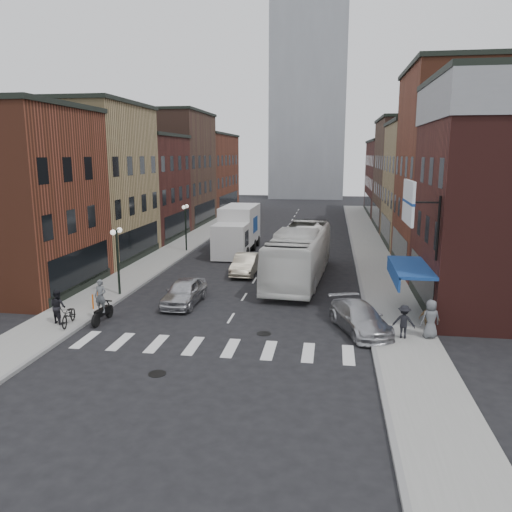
{
  "coord_description": "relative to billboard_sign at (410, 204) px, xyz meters",
  "views": [
    {
      "loc": [
        5.01,
        -23.25,
        8.36
      ],
      "look_at": [
        0.77,
        4.62,
        2.6
      ],
      "focal_mm": 35.0,
      "sensor_mm": 36.0,
      "label": 1
    }
  ],
  "objects": [
    {
      "name": "billboard_sign",
      "position": [
        0.0,
        0.0,
        0.0
      ],
      "size": [
        1.52,
        3.0,
        3.7
      ],
      "color": "black",
      "rests_on": "ground"
    },
    {
      "name": "awning_blue",
      "position": [
        0.34,
        2.0,
        -3.5
      ],
      "size": [
        1.8,
        5.0,
        0.78
      ],
      "color": "navy",
      "rests_on": "ground"
    },
    {
      "name": "bldg_right_far_b",
      "position": [
        6.41,
        48.5,
        -0.98
      ],
      "size": [
        10.3,
        16.2,
        10.3
      ],
      "color": "#431B18",
      "rests_on": "ground"
    },
    {
      "name": "bldg_left_near",
      "position": [
        -23.58,
        4.0,
        -0.48
      ],
      "size": [
        10.3,
        9.2,
        11.3
      ],
      "color": "#612C1B",
      "rests_on": "ground"
    },
    {
      "name": "crosswalk_stripes",
      "position": [
        -8.59,
        -3.5,
        -6.13
      ],
      "size": [
        12.0,
        2.2,
        0.01
      ],
      "primitive_type": "cube",
      "color": "silver",
      "rests_on": "ground"
    },
    {
      "name": "sidewalk_left",
      "position": [
        -17.09,
        21.5,
        -6.06
      ],
      "size": [
        3.0,
        74.0,
        0.15
      ],
      "primitive_type": "cube",
      "color": "gray",
      "rests_on": "ground"
    },
    {
      "name": "sedan_left_near",
      "position": [
        -11.67,
        2.5,
        -5.4
      ],
      "size": [
        1.9,
        4.39,
        1.47
      ],
      "primitive_type": "imported",
      "rotation": [
        0.0,
        0.0,
        -0.04
      ],
      "color": "#B9BABF",
      "rests_on": "ground"
    },
    {
      "name": "streetlamp_near",
      "position": [
        -15.99,
        3.5,
        -3.22
      ],
      "size": [
        0.32,
        1.22,
        4.11
      ],
      "color": "black",
      "rests_on": "ground"
    },
    {
      "name": "ground",
      "position": [
        -8.59,
        -0.5,
        -6.13
      ],
      "size": [
        160.0,
        160.0,
        0.0
      ],
      "primitive_type": "plane",
      "color": "black",
      "rests_on": "ground"
    },
    {
      "name": "bldg_left_mid_a",
      "position": [
        -23.58,
        13.5,
        0.02
      ],
      "size": [
        10.3,
        10.2,
        12.3
      ],
      "color": "#9E8557",
      "rests_on": "ground"
    },
    {
      "name": "curb_right",
      "position": [
        -1.59,
        21.5,
        -6.13
      ],
      "size": [
        0.2,
        74.0,
        0.16
      ],
      "primitive_type": "cube",
      "color": "gray",
      "rests_on": "ground"
    },
    {
      "name": "box_truck",
      "position": [
        -11.55,
        18.02,
        -4.2
      ],
      "size": [
        2.85,
        9.02,
        3.92
      ],
      "rotation": [
        0.0,
        0.0,
        -0.01
      ],
      "color": "silver",
      "rests_on": "ground"
    },
    {
      "name": "curb_car",
      "position": [
        -2.09,
        -0.5,
        -5.46
      ],
      "size": [
        3.35,
        4.99,
        1.34
      ],
      "primitive_type": "imported",
      "rotation": [
        0.0,
        0.0,
        0.35
      ],
      "color": "#B0B1B5",
      "rests_on": "ground"
    },
    {
      "name": "streetlamp_far",
      "position": [
        -15.99,
        17.5,
        -3.22
      ],
      "size": [
        0.32,
        1.22,
        4.11
      ],
      "color": "black",
      "rests_on": "ground"
    },
    {
      "name": "bldg_left_mid_b",
      "position": [
        -23.58,
        23.5,
        -0.98
      ],
      "size": [
        10.3,
        10.2,
        10.3
      ],
      "color": "#431B18",
      "rests_on": "ground"
    },
    {
      "name": "sedan_left_far",
      "position": [
        -9.48,
        10.23,
        -5.41
      ],
      "size": [
        1.62,
        4.43,
        1.45
      ],
      "primitive_type": "imported",
      "rotation": [
        0.0,
        0.0,
        -0.02
      ],
      "color": "beige",
      "rests_on": "ground"
    },
    {
      "name": "ped_left_solo",
      "position": [
        -16.78,
        -1.92,
        -5.14
      ],
      "size": [
        0.95,
        0.78,
        1.69
      ],
      "primitive_type": "imported",
      "rotation": [
        0.0,
        0.0,
        2.71
      ],
      "color": "black",
      "rests_on": "sidewalk_left"
    },
    {
      "name": "sidewalk_right",
      "position": [
        -0.09,
        21.5,
        -6.06
      ],
      "size": [
        3.0,
        74.0,
        0.15
      ],
      "primitive_type": "cube",
      "color": "gray",
      "rests_on": "ground"
    },
    {
      "name": "bldg_right_far_a",
      "position": [
        6.41,
        34.5,
        0.02
      ],
      "size": [
        10.3,
        12.2,
        12.3
      ],
      "color": "#492E24",
      "rests_on": "ground"
    },
    {
      "name": "bldg_right_mid_a",
      "position": [
        6.41,
        13.5,
        1.02
      ],
      "size": [
        10.3,
        10.2,
        14.3
      ],
      "color": "#612C1B",
      "rests_on": "ground"
    },
    {
      "name": "curb_left",
      "position": [
        -15.59,
        21.5,
        -6.13
      ],
      "size": [
        0.2,
        74.0,
        0.16
      ],
      "primitive_type": "cube",
      "color": "gray",
      "rests_on": "ground"
    },
    {
      "name": "bldg_right_mid_b",
      "position": [
        6.41,
        23.5,
        -0.48
      ],
      "size": [
        10.3,
        10.2,
        11.3
      ],
      "color": "#9E8557",
      "rests_on": "ground"
    },
    {
      "name": "ped_right_b",
      "position": [
        1.01,
        -0.94,
        -5.21
      ],
      "size": [
        0.99,
        0.65,
        1.55
      ],
      "primitive_type": "imported",
      "rotation": [
        0.0,
        0.0,
        2.9
      ],
      "color": "olive",
      "rests_on": "sidewalk_right"
    },
    {
      "name": "bldg_left_far_b",
      "position": [
        -23.58,
        48.5,
        -0.48
      ],
      "size": [
        10.3,
        16.2,
        11.3
      ],
      "color": "#612C1B",
      "rests_on": "ground"
    },
    {
      "name": "ped_right_c",
      "position": [
        1.01,
        -1.25,
        -5.09
      ],
      "size": [
        0.99,
        0.79,
        1.78
      ],
      "primitive_type": "imported",
      "rotation": [
        0.0,
        0.0,
        3.43
      ],
      "color": "slate",
      "rests_on": "sidewalk_right"
    },
    {
      "name": "transit_bus",
      "position": [
        -5.62,
        9.24,
        -4.36
      ],
      "size": [
        3.97,
        12.9,
        3.54
      ],
      "primitive_type": "imported",
      "rotation": [
        0.0,
        0.0,
        -0.08
      ],
      "color": "white",
      "rests_on": "ground"
    },
    {
      "name": "motorcycle_rider",
      "position": [
        -14.89,
        -1.13,
        -5.09
      ],
      "size": [
        0.64,
        2.2,
        2.24
      ],
      "rotation": [
        0.0,
        0.0,
        -0.08
      ],
      "color": "black",
      "rests_on": "ground"
    },
    {
      "name": "distant_tower",
      "position": [
        -8.59,
        77.5,
        18.87
      ],
      "size": [
        14.0,
        14.0,
        50.0
      ],
      "primitive_type": "cube",
      "color": "#9399A0",
      "rests_on": "ground"
    },
    {
      "name": "bike_rack",
      "position": [
        -16.19,
        0.8,
        -5.58
      ],
      "size": [
        0.08,
        0.68,
        0.8
      ],
      "color": "#D8590C",
      "rests_on": "sidewalk_left"
    },
    {
      "name": "parked_bicycle",
      "position": [
        -16.14,
        -2.1,
        -5.49
      ],
      "size": [
        1.02,
        1.98,
        0.99
      ],
      "primitive_type": "imported",
      "rotation": [
        0.0,
        0.0,
        0.2
      ],
      "color": "black",
      "rests_on": "sidewalk_left"
    },
    {
      "name": "bldg_left_far_a",
      "position": [
        -23.58,
        34.5,
        0.52
      ],
      "size": [
        10.3,
        12.2,
        13.3
      ],
      "color": "#492E24",
      "rests_on": "ground"
    },
    {
      "name": "ped_right_a",
      "position": [
        -0.18,
        -1.45,
        -5.21
      ],
      "size": [
        1.08,
        0.7,
        1.54
      ],
      "primitive_type": "imported",
      "rotation": [
        0.0,
        0.0,
        2.92
      ],
      "color": "black",
      "rests_on": "sidewalk_right"
    }
  ]
}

